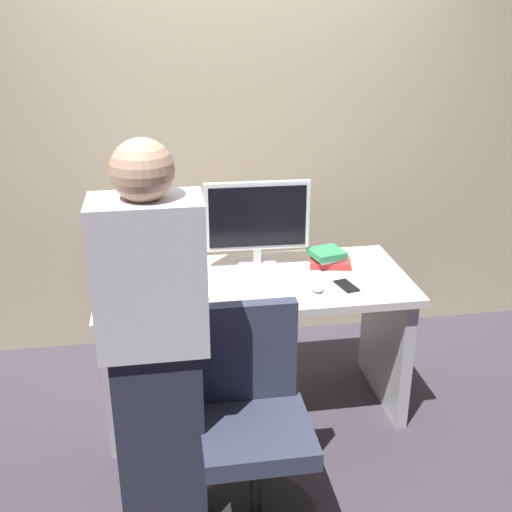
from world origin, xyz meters
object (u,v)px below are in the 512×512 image
Objects in this scene: monitor at (257,220)px; cell_phone at (346,286)px; person_at_desk at (155,348)px; cup_near_keyboard at (161,295)px; book_stack at (329,258)px; desk at (254,320)px; mouse at (317,287)px; office_chair at (254,430)px; keyboard at (250,291)px.

monitor reaches higher than cell_phone.
person_at_desk reaches higher than cell_phone.
book_stack is at bearing 19.36° from cup_near_keyboard.
cup_near_keyboard is 0.39× the size of book_stack.
desk is at bearing -164.13° from book_stack.
desk is 0.41m from mouse.
monitor is 2.32× the size of book_stack.
book_stack is at bearing 15.87° from desk.
office_chair is 4.03× the size of book_stack.
office_chair is at bearing -124.52° from mouse.
cup_near_keyboard reaches higher than book_stack.
book_stack is (0.88, 0.31, -0.00)m from cup_near_keyboard.
cup_near_keyboard is (-0.74, -0.03, 0.03)m from mouse.
book_stack is at bearing 58.25° from office_chair.
monitor is 0.57m from cell_phone.
mouse is 1.09× the size of cup_near_keyboard.
monitor reaches higher than cup_near_keyboard.
person_at_desk is 1.07m from monitor.
desk is 3.61× the size of keyboard.
keyboard is at bearing -105.25° from monitor.
keyboard is 1.84× the size of book_stack.
person_at_desk is 16.39× the size of mouse.
cup_near_keyboard is at bearing 121.88° from office_chair.
office_chair is at bearing -97.69° from keyboard.
person_at_desk is at bearing -128.01° from keyboard.
mouse is (0.32, -0.02, 0.01)m from keyboard.
desk is at bearing 22.34° from cup_near_keyboard.
cup_near_keyboard is 0.93m from book_stack.
cell_phone is (0.43, -0.15, 0.23)m from desk.
office_chair is at bearing -121.75° from book_stack.
office_chair is 0.78m from mouse.
book_stack is (0.37, -0.06, -0.21)m from monitor.
office_chair reaches higher than desk.
person_at_desk is 0.74m from keyboard.
keyboard is at bearing 52.62° from person_at_desk.
person_at_desk is at bearing -123.99° from desk.
monitor is 3.75× the size of cell_phone.
cup_near_keyboard is at bearing -144.19° from monitor.
desk is 15.54× the size of mouse.
cup_near_keyboard reaches higher than keyboard.
monitor reaches higher than office_chair.
monitor reaches higher than desk.
desk is 0.51m from book_stack.
book_stack is at bearing 80.49° from cell_phone.
office_chair is at bearing -1.73° from person_at_desk.
person_at_desk is 11.38× the size of cell_phone.
mouse is (0.28, -0.17, 0.24)m from desk.
mouse is 0.69× the size of cell_phone.
monitor is at bearing 59.44° from person_at_desk.
book_stack is at bearing 29.27° from keyboard.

